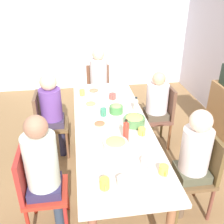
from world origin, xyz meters
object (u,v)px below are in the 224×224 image
Objects in this scene: bowl_2 at (134,120)px; cup_0 at (103,112)px; bowl_1 at (116,109)px; cup_2 at (113,96)px; cup_1 at (122,183)px; bowl_0 at (116,144)px; person_4 at (99,79)px; bottle_0 at (126,131)px; person_0 at (194,155)px; chair_2 at (161,113)px; plate_1 at (94,91)px; person_2 at (156,103)px; bottle_1 at (136,105)px; cup_7 at (164,170)px; chair_3 at (47,121)px; cup_6 at (82,93)px; chair_1 at (36,187)px; chair_4 at (99,89)px; plate_0 at (100,124)px; chair_0 at (199,171)px; dining_table at (112,130)px; cup_4 at (105,184)px; person_1 at (43,166)px; plate_2 at (91,104)px; person_3 at (52,108)px.

cup_0 is at bearing -128.33° from bowl_2.
bowl_1 is 1.28× the size of cup_2.
bowl_1 is at bearing 173.22° from cup_1.
bowl_1 is (-0.72, 0.12, 0.01)m from bowl_0.
person_4 reaches higher than bowl_2.
bowl_0 is at bearing -48.93° from bottle_0.
chair_2 is (-1.23, 0.09, -0.20)m from person_0.
plate_1 is 1.45× the size of bowl_1.
bowl_0 is (1.08, -0.73, 0.14)m from person_2.
bottle_1 reaches higher than bowl_0.
chair_2 is 1.59m from cup_7.
chair_3 is 0.94m from cup_2.
cup_0 is at bearing 19.87° from cup_6.
person_4 reaches higher than cup_2.
bowl_0 is at bearing 101.09° from chair_1.
chair_4 is at bearing -172.89° from cup_7.
chair_0 is at bearing 57.23° from plate_0.
dining_table is at bearing -101.07° from bowl_2.
cup_6 is (-1.44, -1.09, 0.29)m from chair_0.
chair_3 is 7.94× the size of cup_4.
person_1 reaches higher than person_0.
bottle_0 reaches higher than bottle_1.
person_4 is at bearing -161.83° from person_0.
person_0 is 1.40m from cup_2.
plate_2 is 1.44× the size of bowl_1.
bowl_2 reaches higher than bowl_0.
chair_3 is 0.88m from cup_0.
bottle_1 is (-0.63, 0.24, -0.03)m from bottle_0.
plate_0 is (-0.60, 0.56, 0.03)m from person_1.
plate_2 is at bearing -10.01° from plate_1.
bowl_0 is (-0.15, -0.82, 0.30)m from chair_0.
cup_0 is (-0.67, -0.04, -0.00)m from bowl_0.
cup_0 is at bearing 142.45° from person_1.
cup_7 is at bearing 105.83° from cup_1.
bowl_2 reaches higher than cup_7.
chair_4 is at bearing -177.49° from bottle_0.
bowl_1 is at bearing 50.29° from plate_2.
person_2 is at bearing 150.56° from cup_4.
person_3 reaches higher than cup_1.
cup_4 is at bearing -92.79° from cup_1.
bowl_1 reaches higher than cup_4.
cup_7 reaches higher than plate_1.
chair_3 and chair_4 have the same top height.
bottle_0 is at bearing -112.36° from person_0.
person_0 is 1.33× the size of chair_4.
person_2 is 1.23m from chair_4.
person_3 is 0.51m from plate_2.
plate_1 is at bearing 177.94° from cup_4.
bowl_2 reaches higher than cup_2.
bottle_0 is at bearing 33.13° from plate_0.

